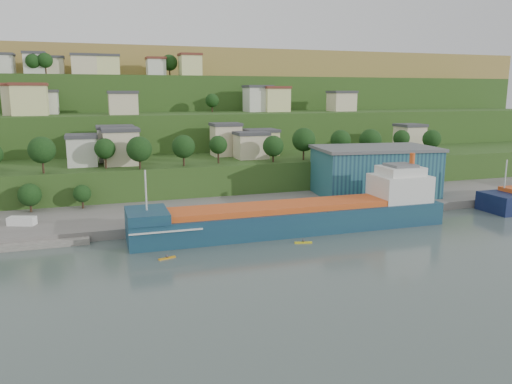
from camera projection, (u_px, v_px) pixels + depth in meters
name	position (u px, v px, depth m)	size (l,w,h in m)	color
ground	(284.00, 247.00, 94.78)	(500.00, 500.00, 0.00)	#42514B
quay	(316.00, 208.00, 127.06)	(220.00, 26.00, 4.00)	slate
hillside	(160.00, 151.00, 251.58)	(360.00, 211.00, 96.00)	#284719
cargo_ship_near	(302.00, 217.00, 105.72)	(67.84, 11.37, 17.42)	navy
warehouse	(375.00, 171.00, 132.36)	(33.21, 22.87, 12.80)	navy
caravan	(22.00, 223.00, 102.48)	(5.41, 2.26, 2.53)	white
dinghy	(46.00, 231.00, 99.36)	(3.98, 1.49, 0.80)	silver
kayak_orange	(167.00, 257.00, 87.78)	(3.17, 1.40, 0.79)	orange
kayak_yellow	(303.00, 242.00, 96.91)	(3.44, 1.40, 0.85)	yellow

